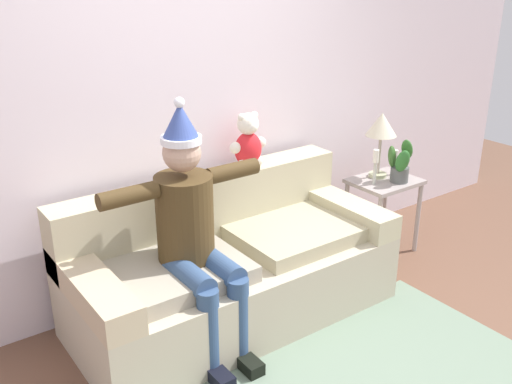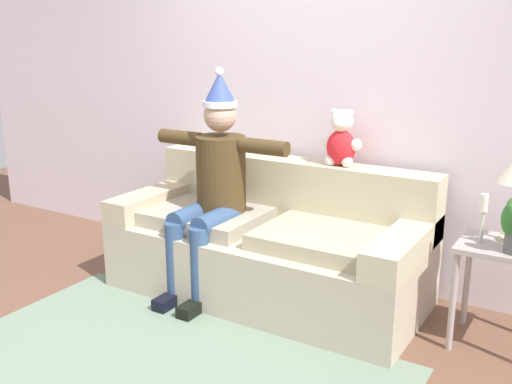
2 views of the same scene
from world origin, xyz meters
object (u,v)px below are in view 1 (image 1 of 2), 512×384
at_px(table_lamp, 381,127).
at_px(person_seated, 193,229).
at_px(side_table, 384,193).
at_px(couch, 229,267).
at_px(candle_tall, 376,162).
at_px(candle_short, 395,159).
at_px(potted_plant, 400,164).
at_px(teddy_bear, 248,142).

bearing_deg(table_lamp, person_seated, -171.11).
relative_size(side_table, table_lamp, 1.19).
xyz_separation_m(couch, person_seated, (-0.35, -0.17, 0.44)).
bearing_deg(couch, candle_tall, 0.66).
xyz_separation_m(table_lamp, candle_short, (0.14, -0.04, -0.27)).
bearing_deg(candle_short, person_seated, -172.95).
bearing_deg(table_lamp, couch, -175.47).
height_order(person_seated, table_lamp, person_seated).
distance_m(table_lamp, potted_plant, 0.31).
distance_m(table_lamp, candle_short, 0.31).
height_order(teddy_bear, table_lamp, teddy_bear).
bearing_deg(candle_tall, side_table, 7.88).
bearing_deg(person_seated, teddy_bear, 33.04).
relative_size(teddy_bear, potted_plant, 1.07).
bearing_deg(table_lamp, potted_plant, -74.99).
xyz_separation_m(person_seated, candle_tall, (1.70, 0.19, 0.02)).
bearing_deg(candle_tall, couch, -179.34).
distance_m(side_table, table_lamp, 0.52).
bearing_deg(side_table, candle_tall, -172.12).
relative_size(couch, table_lamp, 4.05).
height_order(table_lamp, potted_plant, table_lamp).
height_order(candle_tall, candle_short, candle_tall).
relative_size(person_seated, candle_short, 7.45).
bearing_deg(candle_tall, person_seated, -173.75).
bearing_deg(table_lamp, side_table, -92.93).
xyz_separation_m(couch, candle_tall, (1.35, 0.02, 0.45)).
distance_m(teddy_bear, candle_short, 1.33).
relative_size(teddy_bear, table_lamp, 0.73).
relative_size(side_table, potted_plant, 1.73).
bearing_deg(teddy_bear, side_table, -13.05).
bearing_deg(candle_short, potted_plant, -125.22).
bearing_deg(side_table, person_seated, -173.63).
distance_m(potted_plant, candle_tall, 0.21).
height_order(side_table, candle_tall, candle_tall).
xyz_separation_m(teddy_bear, candle_tall, (0.98, -0.28, -0.26)).
bearing_deg(candle_short, couch, -177.36).
bearing_deg(potted_plant, candle_tall, 159.75).
bearing_deg(candle_tall, potted_plant, -20.25).
height_order(couch, side_table, couch).
distance_m(teddy_bear, potted_plant, 1.26).
distance_m(side_table, candle_tall, 0.33).
distance_m(person_seated, table_lamp, 1.88).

